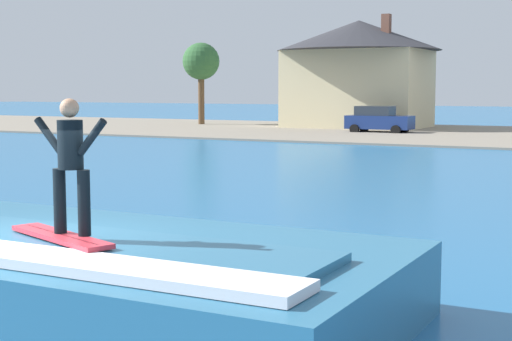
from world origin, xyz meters
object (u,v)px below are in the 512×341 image
(wave_crest, at_px, (87,274))
(tree_short_bushy, at_px, (201,63))
(house_with_chimney, at_px, (358,65))
(surfer, at_px, (71,159))
(surfboard, at_px, (61,236))
(car_near_shore, at_px, (378,120))

(wave_crest, distance_m, tree_short_bushy, 54.05)
(tree_short_bushy, bearing_deg, house_with_chimney, 5.86)
(tree_short_bushy, bearing_deg, surfer, -60.01)
(surfboard, height_order, surfer, surfer)
(surfboard, xyz_separation_m, house_with_chimney, (-13.90, 48.52, 3.64))
(house_with_chimney, bearing_deg, wave_crest, -73.90)
(surfer, bearing_deg, tree_short_bushy, 119.99)
(wave_crest, bearing_deg, surfer, -67.83)
(surfer, height_order, tree_short_bushy, tree_short_bushy)
(wave_crest, height_order, car_near_shore, car_near_shore)
(surfboard, relative_size, house_with_chimney, 0.16)
(wave_crest, relative_size, car_near_shore, 1.92)
(surfer, height_order, car_near_shore, surfer)
(wave_crest, bearing_deg, car_near_shore, 103.64)
(house_with_chimney, bearing_deg, tree_short_bushy, -174.14)
(surfboard, xyz_separation_m, car_near_shore, (-10.29, 42.73, -0.20))
(surfboard, xyz_separation_m, tree_short_bushy, (-27.04, 47.17, 4.00))
(wave_crest, xyz_separation_m, house_with_chimney, (-13.85, 47.96, 4.26))
(surfer, relative_size, house_with_chimney, 0.14)
(car_near_shore, distance_m, tree_short_bushy, 17.83)
(surfer, relative_size, car_near_shore, 0.39)
(car_near_shore, distance_m, house_with_chimney, 7.83)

